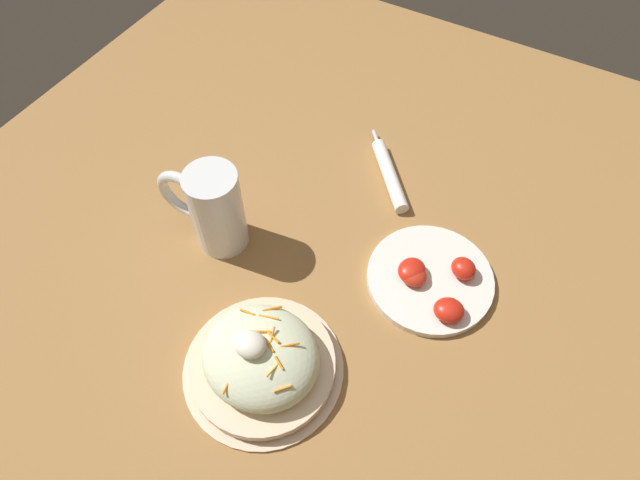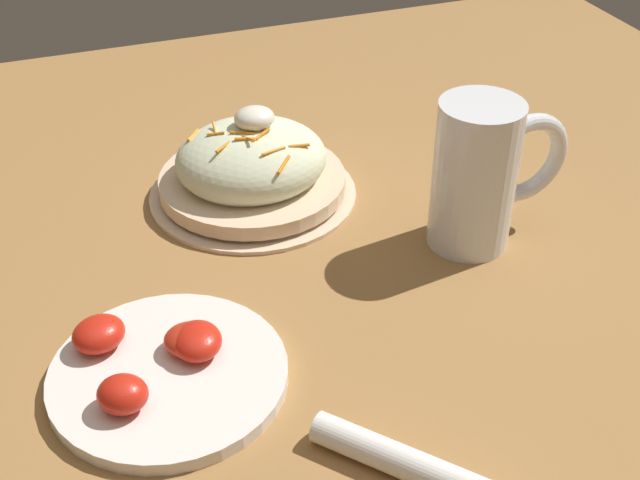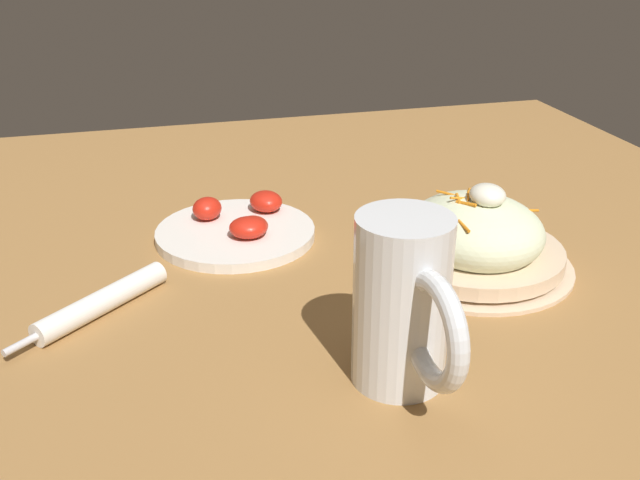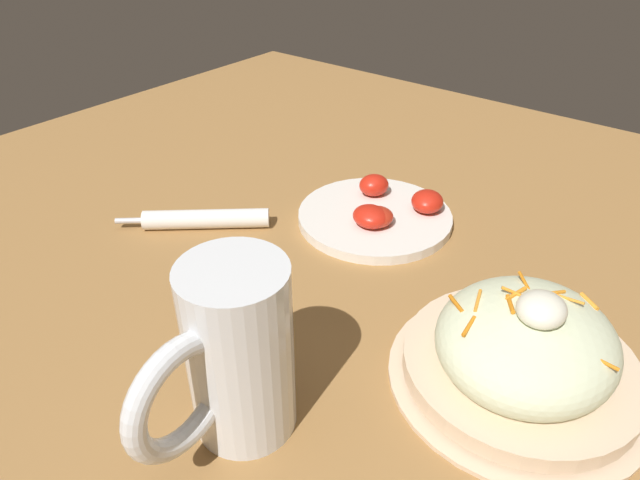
{
  "view_description": "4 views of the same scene",
  "coord_description": "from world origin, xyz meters",
  "px_view_note": "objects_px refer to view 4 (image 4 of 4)",
  "views": [
    {
      "loc": [
        0.24,
        -0.44,
        0.76
      ],
      "look_at": [
        -0.0,
        -0.02,
        0.06
      ],
      "focal_mm": 30.27,
      "sensor_mm": 36.0,
      "label": 1
    },
    {
      "loc": [
        0.23,
        0.56,
        0.51
      ],
      "look_at": [
        0.02,
        -0.01,
        0.08
      ],
      "focal_mm": 47.21,
      "sensor_mm": 36.0,
      "label": 2
    },
    {
      "loc": [
        -0.68,
        0.15,
        0.4
      ],
      "look_at": [
        -0.02,
        -0.03,
        0.07
      ],
      "focal_mm": 41.01,
      "sensor_mm": 36.0,
      "label": 3
    },
    {
      "loc": [
        -0.38,
        -0.31,
        0.39
      ],
      "look_at": [
        0.02,
        0.0,
        0.06
      ],
      "focal_mm": 31.57,
      "sensor_mm": 36.0,
      "label": 4
    }
  ],
  "objects_px": {
    "salad_plate": "(523,352)",
    "napkin_roll": "(205,219)",
    "beer_mug": "(236,359)",
    "tomato_plate": "(378,214)"
  },
  "relations": [
    {
      "from": "beer_mug",
      "to": "tomato_plate",
      "type": "xyz_separation_m",
      "value": [
        0.35,
        0.09,
        -0.06
      ]
    },
    {
      "from": "napkin_roll",
      "to": "beer_mug",
      "type": "bearing_deg",
      "value": -126.3
    },
    {
      "from": "tomato_plate",
      "to": "beer_mug",
      "type": "bearing_deg",
      "value": -165.03
    },
    {
      "from": "tomato_plate",
      "to": "napkin_roll",
      "type": "bearing_deg",
      "value": 132.29
    },
    {
      "from": "napkin_roll",
      "to": "tomato_plate",
      "type": "relative_size",
      "value": 0.79
    },
    {
      "from": "beer_mug",
      "to": "napkin_roll",
      "type": "bearing_deg",
      "value": 53.7
    },
    {
      "from": "salad_plate",
      "to": "napkin_roll",
      "type": "height_order",
      "value": "salad_plate"
    },
    {
      "from": "salad_plate",
      "to": "napkin_roll",
      "type": "distance_m",
      "value": 0.43
    },
    {
      "from": "salad_plate",
      "to": "tomato_plate",
      "type": "xyz_separation_m",
      "value": [
        0.16,
        0.26,
        -0.02
      ]
    },
    {
      "from": "salad_plate",
      "to": "tomato_plate",
      "type": "bearing_deg",
      "value": 58.76
    }
  ]
}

